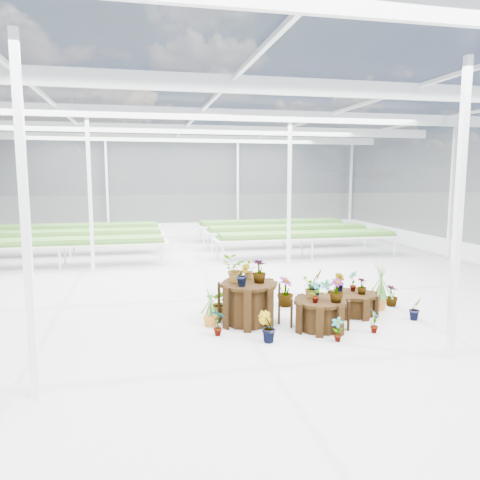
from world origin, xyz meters
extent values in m
plane|color=gray|center=(0.00, 0.00, 0.00)|extent=(24.00, 24.00, 0.00)
cylinder|color=black|center=(0.36, -1.64, 0.39)|extent=(1.42, 1.42, 0.78)
cylinder|color=black|center=(1.56, -2.24, 0.27)|extent=(1.36, 1.36, 0.55)
cylinder|color=black|center=(2.56, -1.54, 0.22)|extent=(1.06, 1.06, 0.44)
imported|color=#42762D|center=(0.10, -1.56, 1.04)|extent=(0.50, 0.45, 0.52)
imported|color=#42762D|center=(0.55, -1.68, 1.02)|extent=(0.37, 0.37, 0.47)
imported|color=#42762D|center=(0.43, -1.29, 0.95)|extent=(0.36, 0.38, 0.34)
imported|color=#42762D|center=(0.19, -1.90, 1.01)|extent=(0.25, 0.20, 0.44)
imported|color=#42762D|center=(1.43, -2.12, 0.74)|extent=(0.47, 0.47, 0.40)
imported|color=#42762D|center=(1.78, -2.47, 0.76)|extent=(0.29, 0.29, 0.43)
imported|color=#42762D|center=(1.55, -2.03, 0.82)|extent=(0.38, 0.36, 0.55)
imported|color=#42762D|center=(1.39, -2.42, 0.75)|extent=(0.26, 0.22, 0.41)
imported|color=#42762D|center=(2.31, -1.44, 0.65)|extent=(0.21, 0.25, 0.42)
imported|color=#42762D|center=(2.69, -1.66, 0.61)|extent=(0.27, 0.27, 0.34)
imported|color=#42762D|center=(2.62, -1.40, 0.66)|extent=(0.16, 0.23, 0.43)
imported|color=#42762D|center=(-0.34, -2.24, 0.25)|extent=(0.30, 0.31, 0.49)
imported|color=#42762D|center=(-0.11, -1.22, 0.31)|extent=(0.67, 0.62, 0.63)
imported|color=#42762D|center=(0.42, -2.74, 0.27)|extent=(0.36, 0.33, 0.53)
imported|color=#42762D|center=(1.60, -2.95, 0.21)|extent=(0.26, 0.26, 0.42)
imported|color=#42762D|center=(2.43, -2.69, 0.22)|extent=(0.25, 0.28, 0.44)
imported|color=#42762D|center=(3.59, -2.15, 0.23)|extent=(0.29, 0.26, 0.46)
imported|color=#42762D|center=(3.65, -1.16, 0.24)|extent=(0.36, 0.36, 0.48)
imported|color=#42762D|center=(2.33, -0.72, 0.27)|extent=(0.34, 0.30, 0.54)
imported|color=#42762D|center=(1.40, -0.69, 0.32)|extent=(0.51, 0.51, 0.65)
imported|color=#42762D|center=(0.24, -0.80, 0.29)|extent=(0.43, 0.43, 0.58)
camera|label=1|loc=(-1.65, -10.08, 2.80)|focal=35.00mm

